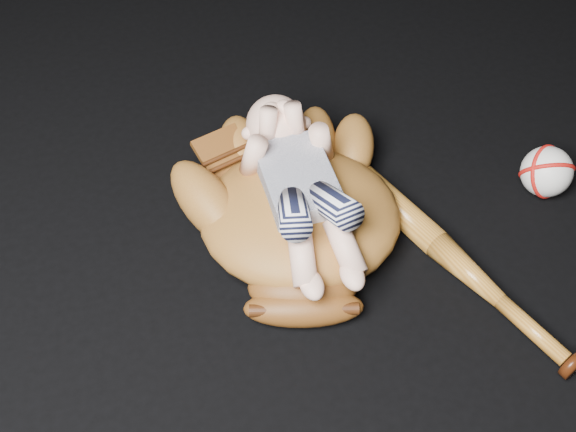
{
  "coord_description": "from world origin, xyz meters",
  "views": [
    {
      "loc": [
        -0.3,
        -0.53,
        0.89
      ],
      "look_at": [
        -0.07,
        0.14,
        0.07
      ],
      "focal_mm": 45.0,
      "sensor_mm": 36.0,
      "label": 1
    }
  ],
  "objects_px": {
    "newborn_baby": "(303,188)",
    "baseball": "(547,172)",
    "baseball_bat": "(450,255)",
    "baseball_glove": "(300,209)"
  },
  "relations": [
    {
      "from": "newborn_baby",
      "to": "baseball",
      "type": "height_order",
      "value": "newborn_baby"
    },
    {
      "from": "newborn_baby",
      "to": "baseball_bat",
      "type": "bearing_deg",
      "value": -27.38
    },
    {
      "from": "newborn_baby",
      "to": "baseball",
      "type": "bearing_deg",
      "value": -0.05
    },
    {
      "from": "baseball_glove",
      "to": "newborn_baby",
      "type": "bearing_deg",
      "value": -63.12
    },
    {
      "from": "newborn_baby",
      "to": "baseball_bat",
      "type": "xyz_separation_m",
      "value": [
        0.2,
        -0.12,
        -0.1
      ]
    },
    {
      "from": "newborn_baby",
      "to": "baseball",
      "type": "relative_size",
      "value": 4.27
    },
    {
      "from": "baseball_bat",
      "to": "baseball",
      "type": "relative_size",
      "value": 5.75
    },
    {
      "from": "baseball_bat",
      "to": "baseball_glove",
      "type": "bearing_deg",
      "value": 148.11
    },
    {
      "from": "baseball_glove",
      "to": "baseball",
      "type": "bearing_deg",
      "value": 13.06
    },
    {
      "from": "baseball",
      "to": "baseball_bat",
      "type": "bearing_deg",
      "value": -157.11
    }
  ]
}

